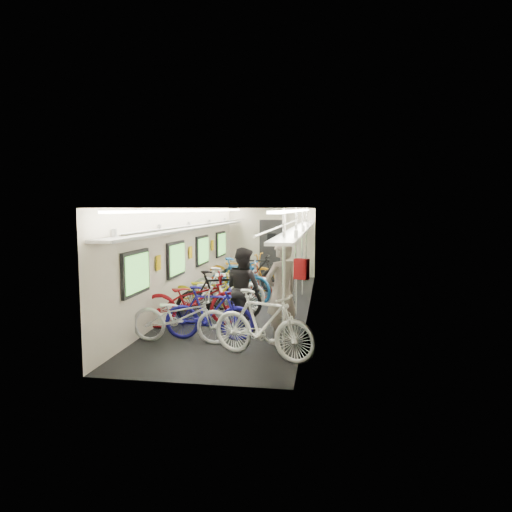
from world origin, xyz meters
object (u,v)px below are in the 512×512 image
(passenger_mid, at_px, (243,288))
(backpack, at_px, (302,269))
(passenger_near, at_px, (281,292))
(bicycle_0, at_px, (181,316))
(bicycle_1, at_px, (209,313))

(passenger_mid, distance_m, backpack, 1.32)
(passenger_near, bearing_deg, bicycle_0, -36.40)
(passenger_near, distance_m, backpack, 0.66)
(bicycle_0, distance_m, backpack, 2.35)
(bicycle_1, height_order, backpack, backpack)
(bicycle_0, distance_m, bicycle_1, 0.51)
(bicycle_0, distance_m, passenger_mid, 1.48)
(passenger_mid, bearing_deg, backpack, -159.15)
(bicycle_1, height_order, passenger_mid, passenger_mid)
(backpack, bearing_deg, bicycle_1, -139.73)
(bicycle_1, relative_size, backpack, 4.36)
(bicycle_0, bearing_deg, backpack, -71.16)
(bicycle_0, relative_size, passenger_mid, 1.12)
(bicycle_1, relative_size, passenger_mid, 1.02)
(passenger_mid, relative_size, backpack, 4.30)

